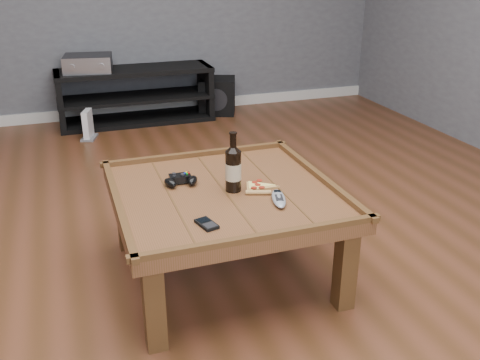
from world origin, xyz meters
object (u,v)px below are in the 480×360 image
object	(u,v)px
remote_control	(279,198)
av_receiver	(88,63)
subwoofer	(217,96)
coffee_table	(224,202)
media_console	(136,96)
smartphone	(207,224)
game_controller	(181,180)
pizza_slice	(258,187)
beer_bottle	(233,168)
game_console	(88,126)

from	to	relation	value
remote_control	av_receiver	bearing A→B (deg)	117.01
subwoofer	coffee_table	bearing A→B (deg)	-85.88
media_console	av_receiver	world-z (taller)	av_receiver
smartphone	remote_control	size ratio (longest dim) A/B	0.60
game_controller	pizza_slice	bearing A→B (deg)	-23.74
beer_bottle	pizza_slice	distance (m)	0.16
beer_bottle	remote_control	distance (m)	0.25
coffee_table	pizza_slice	size ratio (longest dim) A/B	4.37
game_controller	game_console	size ratio (longest dim) A/B	0.72
coffee_table	game_controller	xyz separation A→B (m)	(-0.17, 0.13, 0.08)
subwoofer	game_controller	bearing A→B (deg)	-89.98
beer_bottle	smartphone	size ratio (longest dim) A/B	2.36
remote_control	game_console	xyz separation A→B (m)	(-0.67, 2.56, -0.35)
media_console	remote_control	distance (m)	2.95
remote_control	av_receiver	size ratio (longest dim) A/B	0.44
beer_bottle	remote_control	world-z (taller)	beer_bottle
subwoofer	beer_bottle	bearing A→B (deg)	-85.04
game_controller	game_console	distance (m)	2.29
coffee_table	subwoofer	bearing A→B (deg)	74.07
smartphone	subwoofer	xyz separation A→B (m)	(0.97, 3.10, -0.29)
smartphone	coffee_table	bearing A→B (deg)	46.08
smartphone	pizza_slice	bearing A→B (deg)	25.38
media_console	pizza_slice	world-z (taller)	media_console
coffee_table	media_console	xyz separation A→B (m)	(0.00, 2.75, -0.15)
coffee_table	av_receiver	bearing A→B (deg)	98.20
pizza_slice	remote_control	world-z (taller)	remote_control
game_controller	smartphone	world-z (taller)	game_controller
av_receiver	game_console	distance (m)	0.59
game_controller	remote_control	bearing A→B (deg)	-38.50
subwoofer	media_console	bearing A→B (deg)	-156.50
av_receiver	media_console	bearing A→B (deg)	9.67
media_console	subwoofer	world-z (taller)	media_console
game_controller	av_receiver	size ratio (longest dim) A/B	0.40
media_console	game_controller	distance (m)	2.63
beer_bottle	subwoofer	bearing A→B (deg)	74.91
media_console	coffee_table	bearing A→B (deg)	-90.00
coffee_table	game_console	bearing A→B (deg)	101.25
beer_bottle	coffee_table	bearing A→B (deg)	164.32
subwoofer	game_console	bearing A→B (deg)	-141.51
media_console	remote_control	xyz separation A→B (m)	(0.19, -2.94, 0.22)
beer_bottle	subwoofer	xyz separation A→B (m)	(0.76, 2.81, -0.39)
remote_control	subwoofer	bearing A→B (deg)	94.20
pizza_slice	smartphone	size ratio (longest dim) A/B	1.98
beer_bottle	subwoofer	world-z (taller)	beer_bottle
beer_bottle	game_console	bearing A→B (deg)	102.15
game_controller	pizza_slice	world-z (taller)	game_controller
pizza_slice	game_console	size ratio (longest dim) A/B	0.95
beer_bottle	game_controller	size ratio (longest dim) A/B	1.57
coffee_table	game_controller	bearing A→B (deg)	142.02
media_console	smartphone	size ratio (longest dim) A/B	11.73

